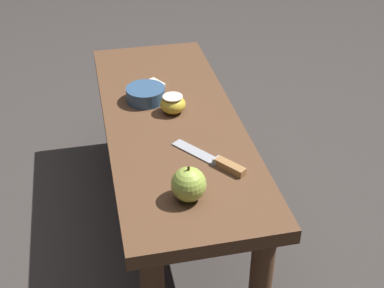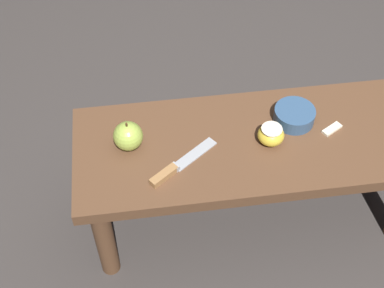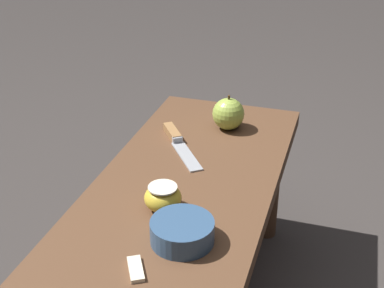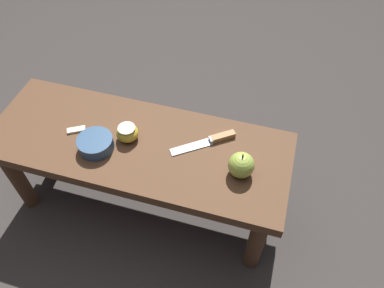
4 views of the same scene
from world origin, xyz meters
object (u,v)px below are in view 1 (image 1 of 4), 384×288
object	(u,v)px
apple_whole	(189,184)
bowl	(146,94)
knife	(219,162)
apple_cut	(173,104)
wooden_bench	(172,137)

from	to	relation	value
apple_whole	bowl	size ratio (longest dim) A/B	0.79
knife	bowl	size ratio (longest dim) A/B	1.70
apple_cut	bowl	world-z (taller)	apple_cut
apple_cut	bowl	size ratio (longest dim) A/B	0.64
knife	apple_cut	size ratio (longest dim) A/B	2.68
apple_cut	bowl	bearing A→B (deg)	38.62
wooden_bench	bowl	distance (m)	0.16
apple_whole	bowl	distance (m)	0.49
wooden_bench	bowl	world-z (taller)	bowl
wooden_bench	knife	size ratio (longest dim) A/B	5.17
apple_cut	bowl	xyz separation A→B (m)	(0.09, 0.07, -0.01)
apple_whole	apple_cut	distance (m)	0.41
apple_cut	knife	bearing A→B (deg)	-166.64
apple_whole	wooden_bench	bearing A→B (deg)	-4.07
knife	apple_cut	world-z (taller)	apple_cut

